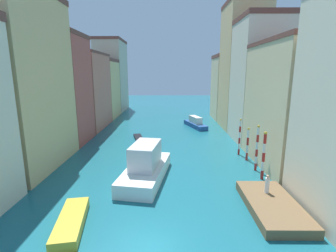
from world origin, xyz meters
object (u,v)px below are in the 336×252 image
(mooring_pole_1, at_px, (257,148))
(motorboat_1, at_px, (195,123))
(mooring_pole_2, at_px, (248,144))
(vaporetto_white, at_px, (146,166))
(gondola_black, at_px, (142,144))
(mooring_pole_0, at_px, (264,155))
(mooring_pole_3, at_px, (240,137))
(motorboat_0, at_px, (71,221))
(person_on_dock, at_px, (267,184))
(waterfront_dock, at_px, (272,205))

(mooring_pole_1, height_order, motorboat_1, mooring_pole_1)
(mooring_pole_2, xyz_separation_m, vaporetto_white, (-11.54, -5.36, -0.73))
(mooring_pole_1, height_order, vaporetto_white, mooring_pole_1)
(mooring_pole_2, bearing_deg, gondola_black, 154.96)
(mooring_pole_1, bearing_deg, motorboat_1, 101.25)
(mooring_pole_0, distance_m, motorboat_1, 24.08)
(gondola_black, bearing_deg, mooring_pole_2, -25.04)
(mooring_pole_3, xyz_separation_m, gondola_black, (-12.84, 4.14, -2.18))
(motorboat_1, bearing_deg, mooring_pole_2, -76.83)
(mooring_pole_0, distance_m, mooring_pole_2, 5.42)
(vaporetto_white, height_order, motorboat_0, vaporetto_white)
(mooring_pole_0, bearing_deg, mooring_pole_1, 86.73)
(mooring_pole_2, height_order, motorboat_1, mooring_pole_2)
(mooring_pole_3, bearing_deg, mooring_pole_1, -85.87)
(mooring_pole_3, distance_m, motorboat_1, 16.76)
(mooring_pole_0, relative_size, motorboat_0, 0.87)
(person_on_dock, height_order, motorboat_0, person_on_dock)
(mooring_pole_3, bearing_deg, vaporetto_white, -146.40)
(vaporetto_white, bearing_deg, mooring_pole_2, 24.94)
(waterfront_dock, xyz_separation_m, mooring_pole_1, (1.39, 7.82, 2.16))
(waterfront_dock, xyz_separation_m, motorboat_0, (-14.47, -2.14, -0.01))
(waterfront_dock, relative_size, motorboat_1, 0.96)
(mooring_pole_2, bearing_deg, person_on_dock, -97.86)
(motorboat_1, bearing_deg, gondola_black, -126.53)
(gondola_black, bearing_deg, motorboat_0, -97.85)
(mooring_pole_2, relative_size, vaporetto_white, 0.42)
(mooring_pole_2, height_order, gondola_black, mooring_pole_2)
(person_on_dock, height_order, motorboat_1, person_on_dock)
(vaporetto_white, bearing_deg, mooring_pole_1, 10.92)
(waterfront_dock, xyz_separation_m, person_on_dock, (0.09, 1.40, 1.06))
(mooring_pole_2, xyz_separation_m, motorboat_1, (-4.27, 18.27, -1.27))
(mooring_pole_0, xyz_separation_m, gondola_black, (-13.08, 11.58, -2.27))
(waterfront_dock, bearing_deg, mooring_pole_2, 82.67)
(person_on_dock, relative_size, mooring_pole_1, 0.31)
(vaporetto_white, distance_m, motorboat_0, 8.93)
(waterfront_dock, relative_size, mooring_pole_0, 1.48)
(waterfront_dock, bearing_deg, motorboat_0, -171.59)
(mooring_pole_0, relative_size, vaporetto_white, 0.51)
(waterfront_dock, distance_m, person_on_dock, 1.76)
(mooring_pole_0, relative_size, mooring_pole_3, 1.03)
(gondola_black, distance_m, motorboat_0, 19.46)
(mooring_pole_3, distance_m, motorboat_0, 21.76)
(person_on_dock, height_order, vaporetto_white, vaporetto_white)
(mooring_pole_2, relative_size, motorboat_1, 0.53)
(mooring_pole_3, bearing_deg, mooring_pole_0, -88.11)
(motorboat_1, bearing_deg, mooring_pole_0, -80.10)
(person_on_dock, bearing_deg, motorboat_0, -166.35)
(mooring_pole_2, bearing_deg, mooring_pole_3, 100.83)
(mooring_pole_0, height_order, mooring_pole_3, mooring_pole_0)
(mooring_pole_1, bearing_deg, person_on_dock, -101.48)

